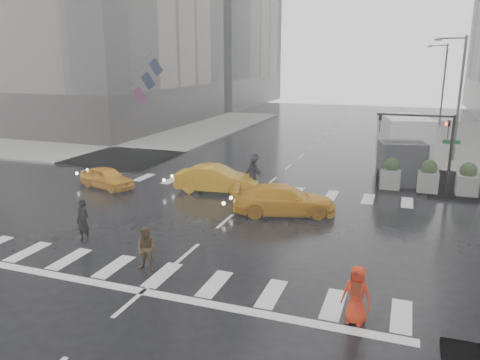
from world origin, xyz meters
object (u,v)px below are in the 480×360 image
at_px(traffic_signal_pole, 432,138).
at_px(box_truck, 403,146).
at_px(taxi_front, 107,178).
at_px(pedestrian_brown, 147,249).
at_px(pedestrian_orange, 357,295).
at_px(taxi_mid, 216,179).

distance_m(traffic_signal_pole, box_truck, 4.41).
height_order(taxi_front, box_truck, box_truck).
height_order(pedestrian_brown, pedestrian_orange, pedestrian_orange).
height_order(traffic_signal_pole, pedestrian_orange, traffic_signal_pole).
bearing_deg(pedestrian_brown, pedestrian_orange, -7.52).
bearing_deg(pedestrian_brown, taxi_front, 131.82).
bearing_deg(traffic_signal_pole, box_truck, 110.76).
height_order(pedestrian_brown, taxi_front, pedestrian_brown).
height_order(taxi_front, taxi_mid, taxi_mid).
relative_size(pedestrian_brown, pedestrian_orange, 0.94).
bearing_deg(taxi_front, traffic_signal_pole, -57.69).
bearing_deg(taxi_mid, traffic_signal_pole, -79.18).
relative_size(pedestrian_brown, taxi_mid, 0.35).
xyz_separation_m(traffic_signal_pole, pedestrian_orange, (-2.27, -14.81, -2.34)).
bearing_deg(pedestrian_orange, box_truck, 100.41).
xyz_separation_m(traffic_signal_pole, box_truck, (-1.51, 3.97, -1.20)).
xyz_separation_m(pedestrian_brown, taxi_mid, (-1.62, 10.30, -0.05)).
height_order(traffic_signal_pole, taxi_front, traffic_signal_pole).
bearing_deg(box_truck, taxi_mid, -155.40).
bearing_deg(taxi_mid, taxi_front, 95.84).
bearing_deg(traffic_signal_pole, pedestrian_orange, -98.71).
distance_m(taxi_front, taxi_mid, 6.52).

